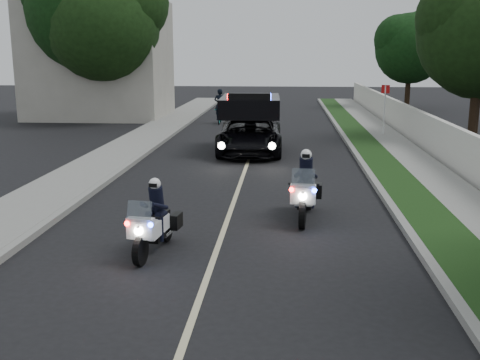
# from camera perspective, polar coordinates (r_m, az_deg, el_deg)

# --- Properties ---
(ground) EXTENTS (120.00, 120.00, 0.00)m
(ground) POSITION_cam_1_polar(r_m,az_deg,el_deg) (9.73, -3.92, -11.36)
(ground) COLOR black
(ground) RESTS_ON ground
(curb_right) EXTENTS (0.20, 60.00, 0.15)m
(curb_right) POSITION_cam_1_polar(r_m,az_deg,el_deg) (19.38, 12.60, 0.75)
(curb_right) COLOR gray
(curb_right) RESTS_ON ground
(grass_verge) EXTENTS (1.20, 60.00, 0.16)m
(grass_verge) POSITION_cam_1_polar(r_m,az_deg,el_deg) (19.50, 14.63, 0.72)
(grass_verge) COLOR #193814
(grass_verge) RESTS_ON ground
(sidewalk_right) EXTENTS (1.40, 60.00, 0.16)m
(sidewalk_right) POSITION_cam_1_polar(r_m,az_deg,el_deg) (19.77, 18.34, 0.64)
(sidewalk_right) COLOR gray
(sidewalk_right) RESTS_ON ground
(property_wall) EXTENTS (0.22, 60.00, 1.50)m
(property_wall) POSITION_cam_1_polar(r_m,az_deg,el_deg) (19.91, 21.27, 2.48)
(property_wall) COLOR beige
(property_wall) RESTS_ON ground
(curb_left) EXTENTS (0.20, 60.00, 0.15)m
(curb_left) POSITION_cam_1_polar(r_m,az_deg,el_deg) (19.95, -11.41, 1.13)
(curb_left) COLOR gray
(curb_left) RESTS_ON ground
(sidewalk_left) EXTENTS (2.00, 60.00, 0.16)m
(sidewalk_left) POSITION_cam_1_polar(r_m,az_deg,el_deg) (20.28, -14.41, 1.18)
(sidewalk_left) COLOR gray
(sidewalk_left) RESTS_ON ground
(building_far) EXTENTS (8.00, 6.00, 7.00)m
(building_far) POSITION_cam_1_polar(r_m,az_deg,el_deg) (36.60, -13.81, 11.52)
(building_far) COLOR #A8A396
(building_far) RESTS_ON ground
(lane_marking) EXTENTS (0.12, 50.00, 0.01)m
(lane_marking) POSITION_cam_1_polar(r_m,az_deg,el_deg) (19.25, 0.42, 0.76)
(lane_marking) COLOR #BFB78C
(lane_marking) RESTS_ON ground
(police_moto_left) EXTENTS (0.85, 1.84, 1.51)m
(police_moto_left) POSITION_cam_1_polar(r_m,az_deg,el_deg) (11.81, -8.45, -7.08)
(police_moto_left) COLOR white
(police_moto_left) RESTS_ON ground
(police_moto_right) EXTENTS (0.87, 2.04, 1.68)m
(police_moto_right) POSITION_cam_1_polar(r_m,az_deg,el_deg) (14.07, 6.40, -3.79)
(police_moto_right) COLOR silver
(police_moto_right) RESTS_ON ground
(police_suv) EXTENTS (2.63, 5.44, 2.61)m
(police_suv) POSITION_cam_1_polar(r_m,az_deg,el_deg) (23.16, 0.99, 2.76)
(police_suv) COLOR black
(police_suv) RESTS_ON ground
(bicycle) EXTENTS (0.62, 1.62, 0.84)m
(bicycle) POSITION_cam_1_polar(r_m,az_deg,el_deg) (32.74, -2.00, 5.64)
(bicycle) COLOR black
(bicycle) RESTS_ON ground
(cyclist) EXTENTS (0.63, 0.43, 1.75)m
(cyclist) POSITION_cam_1_polar(r_m,az_deg,el_deg) (32.74, -2.00, 5.64)
(cyclist) COLOR black
(cyclist) RESTS_ON ground
(sign_post) EXTENTS (0.52, 0.52, 2.53)m
(sign_post) POSITION_cam_1_polar(r_m,az_deg,el_deg) (28.26, 14.00, 4.17)
(sign_post) COLOR #B70D17
(sign_post) RESTS_ON ground
(tree_right_c) EXTENTS (6.84, 6.84, 9.17)m
(tree_right_c) POSITION_cam_1_polar(r_m,az_deg,el_deg) (28.34, 21.94, 3.65)
(tree_right_c) COLOR black
(tree_right_c) RESTS_ON ground
(tree_right_d) EXTENTS (5.19, 5.19, 8.50)m
(tree_right_d) POSITION_cam_1_polar(r_m,az_deg,el_deg) (28.91, 22.10, 3.80)
(tree_right_d) COLOR #1D3E14
(tree_right_d) RESTS_ON ground
(tree_right_e) EXTENTS (5.38, 5.38, 8.17)m
(tree_right_e) POSITION_cam_1_polar(r_m,az_deg,el_deg) (43.04, 16.19, 6.81)
(tree_right_e) COLOR #103310
(tree_right_e) RESTS_ON ground
(tree_left_near) EXTENTS (7.31, 7.31, 10.71)m
(tree_left_near) POSITION_cam_1_polar(r_m,az_deg,el_deg) (34.08, -13.02, 5.60)
(tree_left_near) COLOR #193712
(tree_left_near) RESTS_ON ground
(tree_left_far) EXTENTS (9.34, 9.34, 12.31)m
(tree_left_far) POSITION_cam_1_polar(r_m,az_deg,el_deg) (35.14, -13.95, 5.75)
(tree_left_far) COLOR #123510
(tree_left_far) RESTS_ON ground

